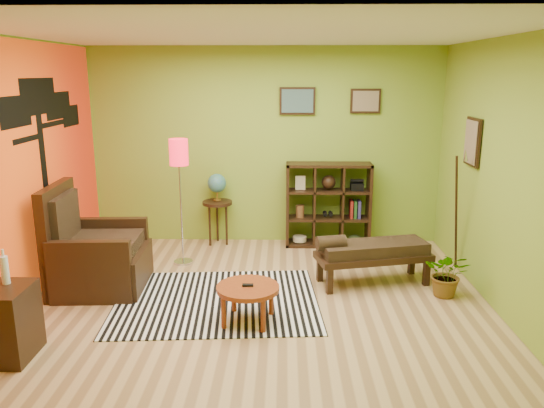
{
  "coord_description": "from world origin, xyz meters",
  "views": [
    {
      "loc": [
        0.27,
        -5.32,
        2.44
      ],
      "look_at": [
        0.14,
        0.26,
        1.05
      ],
      "focal_mm": 35.0,
      "sensor_mm": 36.0,
      "label": 1
    }
  ],
  "objects_px": {
    "globe_table": "(217,191)",
    "floor_lamp": "(179,164)",
    "coffee_table": "(248,291)",
    "potted_plant": "(447,279)",
    "cube_shelf": "(329,205)",
    "bench": "(370,252)",
    "armchair": "(94,257)"
  },
  "relations": [
    {
      "from": "globe_table",
      "to": "floor_lamp",
      "type": "bearing_deg",
      "value": -114.01
    },
    {
      "from": "coffee_table",
      "to": "potted_plant",
      "type": "height_order",
      "value": "potted_plant"
    },
    {
      "from": "cube_shelf",
      "to": "potted_plant",
      "type": "height_order",
      "value": "cube_shelf"
    },
    {
      "from": "bench",
      "to": "potted_plant",
      "type": "distance_m",
      "value": 0.9
    },
    {
      "from": "bench",
      "to": "coffee_table",
      "type": "bearing_deg",
      "value": -142.96
    },
    {
      "from": "floor_lamp",
      "to": "bench",
      "type": "bearing_deg",
      "value": -15.32
    },
    {
      "from": "coffee_table",
      "to": "globe_table",
      "type": "bearing_deg",
      "value": 103.62
    },
    {
      "from": "globe_table",
      "to": "coffee_table",
      "type": "bearing_deg",
      "value": -76.38
    },
    {
      "from": "cube_shelf",
      "to": "potted_plant",
      "type": "bearing_deg",
      "value": -56.58
    },
    {
      "from": "globe_table",
      "to": "cube_shelf",
      "type": "height_order",
      "value": "cube_shelf"
    },
    {
      "from": "floor_lamp",
      "to": "bench",
      "type": "distance_m",
      "value": 2.6
    },
    {
      "from": "armchair",
      "to": "globe_table",
      "type": "distance_m",
      "value": 2.1
    },
    {
      "from": "coffee_table",
      "to": "potted_plant",
      "type": "bearing_deg",
      "value": 17.45
    },
    {
      "from": "coffee_table",
      "to": "cube_shelf",
      "type": "xyz_separation_m",
      "value": [
        1.0,
        2.47,
        0.27
      ]
    },
    {
      "from": "bench",
      "to": "globe_table",
      "type": "bearing_deg",
      "value": 143.59
    },
    {
      "from": "potted_plant",
      "to": "coffee_table",
      "type": "bearing_deg",
      "value": -162.55
    },
    {
      "from": "armchair",
      "to": "cube_shelf",
      "type": "xyz_separation_m",
      "value": [
        2.83,
        1.63,
        0.23
      ]
    },
    {
      "from": "floor_lamp",
      "to": "cube_shelf",
      "type": "relative_size",
      "value": 1.36
    },
    {
      "from": "armchair",
      "to": "cube_shelf",
      "type": "distance_m",
      "value": 3.27
    },
    {
      "from": "floor_lamp",
      "to": "potted_plant",
      "type": "relative_size",
      "value": 3.09
    },
    {
      "from": "armchair",
      "to": "cube_shelf",
      "type": "height_order",
      "value": "armchair"
    },
    {
      "from": "floor_lamp",
      "to": "globe_table",
      "type": "distance_m",
      "value": 1.04
    },
    {
      "from": "armchair",
      "to": "bench",
      "type": "height_order",
      "value": "armchair"
    },
    {
      "from": "potted_plant",
      "to": "bench",
      "type": "bearing_deg",
      "value": 156.52
    },
    {
      "from": "potted_plant",
      "to": "cube_shelf",
      "type": "bearing_deg",
      "value": 123.42
    },
    {
      "from": "floor_lamp",
      "to": "potted_plant",
      "type": "bearing_deg",
      "value": -17.48
    },
    {
      "from": "coffee_table",
      "to": "globe_table",
      "type": "distance_m",
      "value": 2.6
    },
    {
      "from": "bench",
      "to": "cube_shelf",
      "type": "bearing_deg",
      "value": 104.55
    },
    {
      "from": "floor_lamp",
      "to": "armchair",
      "type": "bearing_deg",
      "value": -136.17
    },
    {
      "from": "cube_shelf",
      "to": "potted_plant",
      "type": "xyz_separation_m",
      "value": [
        1.18,
        -1.79,
        -0.39
      ]
    },
    {
      "from": "armchair",
      "to": "floor_lamp",
      "type": "relative_size",
      "value": 0.75
    },
    {
      "from": "coffee_table",
      "to": "globe_table",
      "type": "xyz_separation_m",
      "value": [
        -0.6,
        2.49,
        0.46
      ]
    }
  ]
}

